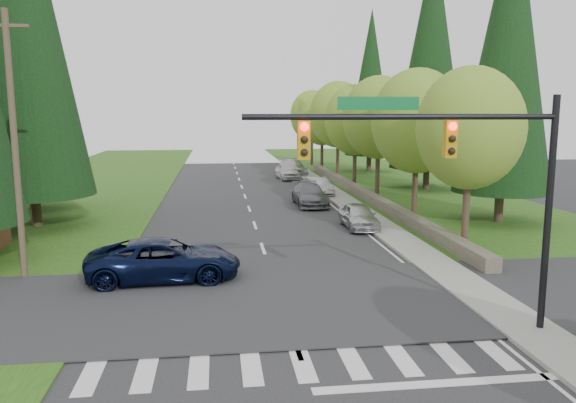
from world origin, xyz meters
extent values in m
cube|color=#294A13|center=(13.00, 20.00, 0.03)|extent=(14.00, 110.00, 0.06)
cube|color=#294A13|center=(-13.00, 20.00, 0.03)|extent=(14.00, 110.00, 0.06)
cube|color=#28282B|center=(0.00, 8.00, 0.00)|extent=(120.00, 8.00, 0.10)
cube|color=gray|center=(6.90, 22.00, 0.07)|extent=(1.80, 80.00, 0.13)
cube|color=gray|center=(6.05, 22.00, 0.07)|extent=(0.20, 80.00, 0.13)
cube|color=#4C4438|center=(8.60, 30.00, 0.35)|extent=(0.70, 40.00, 0.70)
cylinder|color=black|center=(7.20, 4.50, 3.40)|extent=(0.20, 0.20, 6.80)
cylinder|color=black|center=(2.90, 4.50, 6.20)|extent=(8.60, 0.16, 0.16)
cube|color=#0C662D|center=(2.20, 4.55, 6.55)|extent=(2.20, 0.04, 0.35)
cube|color=#BF8C0C|center=(4.20, 4.50, 5.60)|extent=(0.32, 0.24, 1.00)
sphere|color=#FF0C05|center=(4.20, 4.36, 5.95)|extent=(0.22, 0.22, 0.22)
cube|color=#BF8C0C|center=(0.20, 4.50, 5.60)|extent=(0.32, 0.24, 1.00)
sphere|color=#FF0C05|center=(0.20, 4.36, 5.95)|extent=(0.22, 0.22, 0.22)
cylinder|color=#473828|center=(-9.50, 12.00, 5.00)|extent=(0.24, 0.24, 10.00)
cube|color=#473828|center=(-9.50, 12.00, 9.40)|extent=(1.60, 0.10, 0.12)
cylinder|color=#38281C|center=(9.20, 14.00, 2.38)|extent=(0.32, 0.32, 4.76)
ellipsoid|color=olive|center=(9.20, 14.00, 5.61)|extent=(4.80, 4.80, 5.52)
cylinder|color=#38281C|center=(9.30, 21.00, 2.46)|extent=(0.32, 0.32, 4.93)
ellipsoid|color=olive|center=(9.30, 21.00, 5.81)|extent=(5.20, 5.20, 5.98)
cylinder|color=#38281C|center=(9.10, 28.00, 2.52)|extent=(0.32, 0.32, 5.04)
ellipsoid|color=olive|center=(9.10, 28.00, 5.94)|extent=(5.00, 5.00, 5.75)
cylinder|color=#38281C|center=(9.20, 35.00, 2.41)|extent=(0.32, 0.32, 4.82)
ellipsoid|color=olive|center=(9.20, 35.00, 5.68)|extent=(5.00, 5.00, 5.75)
cylinder|color=#38281C|center=(9.30, 42.00, 2.58)|extent=(0.32, 0.32, 5.15)
ellipsoid|color=olive|center=(9.30, 42.00, 6.07)|extent=(5.40, 5.40, 6.21)
cylinder|color=#38281C|center=(9.10, 49.00, 2.35)|extent=(0.32, 0.32, 4.70)
ellipsoid|color=olive|center=(9.10, 49.00, 5.54)|extent=(4.80, 4.80, 5.52)
cylinder|color=#38281C|center=(9.20, 56.00, 2.49)|extent=(0.32, 0.32, 4.98)
ellipsoid|color=olive|center=(9.20, 56.00, 5.87)|extent=(5.20, 5.20, 5.98)
cylinder|color=#38281C|center=(-12.00, 22.00, 1.00)|extent=(0.50, 0.50, 2.00)
cone|color=black|center=(-12.00, 22.00, 11.30)|extent=(6.46, 6.46, 19.00)
cylinder|color=#38281C|center=(-14.00, 28.00, 1.00)|extent=(0.50, 0.50, 2.00)
cone|color=black|center=(-14.00, 28.00, 10.30)|extent=(5.78, 5.78, 17.00)
cylinder|color=#38281C|center=(14.00, 20.00, 1.00)|extent=(0.50, 0.50, 2.00)
cone|color=black|center=(14.00, 20.00, 9.80)|extent=(5.44, 5.44, 16.00)
cylinder|color=#38281C|center=(15.00, 34.00, 1.00)|extent=(0.50, 0.50, 2.00)
cone|color=black|center=(15.00, 34.00, 10.80)|extent=(6.12, 6.12, 18.00)
cylinder|color=#38281C|center=(14.00, 48.00, 1.00)|extent=(0.50, 0.50, 2.00)
cone|color=black|center=(14.00, 48.00, 9.30)|extent=(5.10, 5.10, 15.00)
imported|color=black|center=(-4.10, 11.00, 0.79)|extent=(5.84, 2.91, 1.59)
imported|color=silver|center=(5.60, 19.48, 0.69)|extent=(1.66, 4.07, 1.38)
imported|color=slate|center=(4.20, 27.34, 0.73)|extent=(2.07, 5.04, 1.46)
imported|color=#A8A8AC|center=(5.60, 31.92, 0.67)|extent=(1.91, 4.23, 1.35)
imported|color=silver|center=(4.55, 42.51, 0.76)|extent=(2.14, 4.61, 1.53)
imported|color=#BCBDC2|center=(5.60, 46.17, 0.77)|extent=(2.70, 5.49, 1.54)
camera|label=1|loc=(-2.05, -10.01, 6.33)|focal=35.00mm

